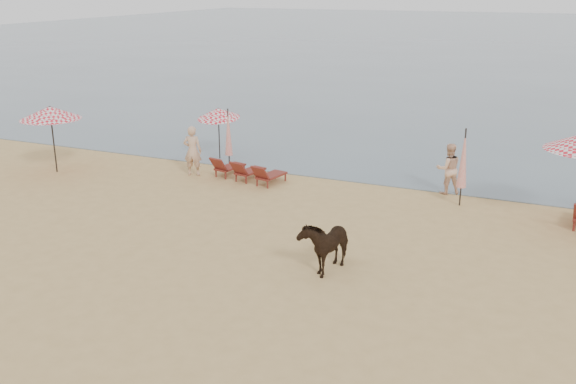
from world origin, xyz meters
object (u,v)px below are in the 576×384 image
object	(u,v)px
beachgoer_left	(193,151)
lounger_cluster_left	(247,170)
umbrella_closed_right	(463,159)
beachgoer_right_a	(448,169)
umbrella_open_left_a	(50,113)
cow	(325,243)
umbrella_open_left_b	(218,113)
umbrella_closed_left	(228,132)

from	to	relation	value
beachgoer_left	lounger_cluster_left	bearing A→B (deg)	170.96
umbrella_closed_right	beachgoer_right_a	xyz separation A→B (m)	(-0.59, 1.07, -0.67)
umbrella_open_left_a	beachgoer_left	size ratio (longest dim) A/B	1.35
umbrella_open_left_a	beachgoer_left	xyz separation A→B (m)	(4.92, 1.64, -1.31)
umbrella_closed_right	cow	size ratio (longest dim) A/B	1.55
beachgoer_left	beachgoer_right_a	world-z (taller)	beachgoer_left
umbrella_open_left_a	cow	size ratio (longest dim) A/B	1.54
lounger_cluster_left	cow	world-z (taller)	cow
lounger_cluster_left	umbrella_closed_right	world-z (taller)	umbrella_closed_right
lounger_cluster_left	umbrella_open_left_b	distance (m)	3.53
lounger_cluster_left	umbrella_closed_right	bearing A→B (deg)	13.72
umbrella_open_left_b	lounger_cluster_left	bearing A→B (deg)	-63.14
beachgoer_left	umbrella_closed_right	bearing A→B (deg)	168.62
umbrella_closed_left	beachgoer_right_a	world-z (taller)	umbrella_closed_left
umbrella_open_left_b	umbrella_closed_left	xyz separation A→B (m)	(1.09, -1.22, -0.41)
umbrella_open_left_a	umbrella_closed_right	size ratio (longest dim) A/B	0.99
umbrella_closed_right	beachgoer_left	world-z (taller)	umbrella_closed_right
lounger_cluster_left	beachgoer_left	distance (m)	2.17
umbrella_open_left_b	cow	xyz separation A→B (m)	(7.43, -8.07, -1.16)
umbrella_closed_left	umbrella_closed_right	xyz separation A→B (m)	(8.64, -0.74, 0.10)
umbrella_closed_right	beachgoer_right_a	bearing A→B (deg)	118.99
umbrella_open_left_a	cow	xyz separation A→B (m)	(12.11, -4.04, -1.55)
umbrella_open_left_a	cow	bearing A→B (deg)	-24.11
lounger_cluster_left	beachgoer_left	bearing A→B (deg)	-163.27
lounger_cluster_left	beachgoer_right_a	bearing A→B (deg)	22.77
umbrella_open_left_a	beachgoer_right_a	distance (m)	14.23
umbrella_open_left_b	umbrella_closed_right	bearing A→B (deg)	-31.02
lounger_cluster_left	umbrella_closed_left	distance (m)	1.90
umbrella_closed_left	beachgoer_left	xyz separation A→B (m)	(-0.86, -1.17, -0.51)
cow	umbrella_closed_right	bearing A→B (deg)	78.88
umbrella_closed_left	beachgoer_right_a	bearing A→B (deg)	2.39
umbrella_open_left_b	umbrella_closed_left	world-z (taller)	umbrella_closed_left
cow	beachgoer_left	xyz separation A→B (m)	(-7.19, 5.68, 0.24)
umbrella_open_left_b	umbrella_closed_left	bearing A→B (deg)	-67.93
lounger_cluster_left	umbrella_open_left_b	bearing A→B (deg)	148.28
cow	umbrella_open_left_a	bearing A→B (deg)	171.08
umbrella_open_left_a	umbrella_open_left_b	distance (m)	6.19
umbrella_open_left_a	umbrella_closed_left	distance (m)	6.47
beachgoer_left	cow	bearing A→B (deg)	127.73
lounger_cluster_left	cow	distance (m)	7.77
cow	beachgoer_left	distance (m)	9.17
umbrella_open_left_a	umbrella_closed_left	bearing A→B (deg)	20.25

